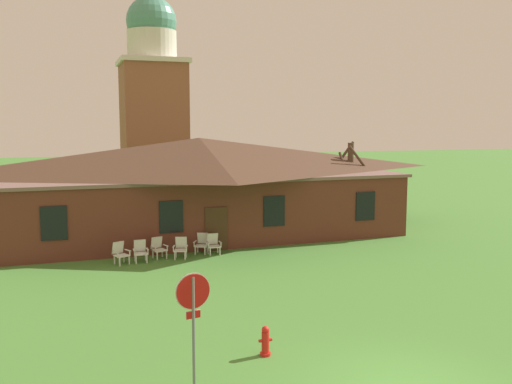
# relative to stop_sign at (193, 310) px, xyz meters

# --- Properties ---
(brick_building) EXTENTS (21.25, 10.40, 5.27)m
(brick_building) POSITION_rel_stop_sign_xyz_m (4.64, 18.84, 0.66)
(brick_building) COLOR brown
(brick_building) RESTS_ON ground
(dome_tower) EXTENTS (5.18, 5.18, 16.73)m
(dome_tower) POSITION_rel_stop_sign_xyz_m (4.32, 32.93, 5.53)
(dome_tower) COLOR #93563D
(dome_tower) RESTS_ON ground
(stop_sign) EXTENTS (0.80, 0.17, 2.84)m
(stop_sign) POSITION_rel_stop_sign_xyz_m (0.00, 0.00, 0.00)
(stop_sign) COLOR slate
(stop_sign) RESTS_ON ground
(lawn_chair_by_porch) EXTENTS (0.79, 0.84, 0.96)m
(lawn_chair_by_porch) POSITION_rel_stop_sign_xyz_m (-0.36, 12.74, -1.52)
(lawn_chair_by_porch) COLOR white
(lawn_chair_by_porch) RESTS_ON ground
(lawn_chair_near_door) EXTENTS (0.64, 0.67, 0.96)m
(lawn_chair_near_door) POSITION_rel_stop_sign_xyz_m (0.51, 12.82, -1.52)
(lawn_chair_near_door) COLOR white
(lawn_chair_near_door) RESTS_ON ground
(lawn_chair_left_end) EXTENTS (0.74, 0.79, 0.96)m
(lawn_chair_left_end) POSITION_rel_stop_sign_xyz_m (1.36, 13.22, -1.52)
(lawn_chair_left_end) COLOR silver
(lawn_chair_left_end) RESTS_ON ground
(lawn_chair_middle) EXTENTS (0.76, 0.81, 0.96)m
(lawn_chair_middle) POSITION_rel_stop_sign_xyz_m (2.32, 12.89, -1.52)
(lawn_chair_middle) COLOR white
(lawn_chair_middle) RESTS_ON ground
(lawn_chair_right_end) EXTENTS (0.82, 0.85, 0.96)m
(lawn_chair_right_end) POSITION_rel_stop_sign_xyz_m (3.44, 13.50, -1.52)
(lawn_chair_right_end) COLOR silver
(lawn_chair_right_end) RESTS_ON ground
(lawn_chair_far_side) EXTENTS (0.65, 0.68, 0.96)m
(lawn_chair_far_side) POSITION_rel_stop_sign_xyz_m (3.91, 13.19, -1.52)
(lawn_chair_far_side) COLOR white
(lawn_chair_far_side) RESTS_ON ground
(bare_tree_beside_building) EXTENTS (1.53, 1.57, 5.00)m
(bare_tree_beside_building) POSITION_rel_stop_sign_xyz_m (13.48, 17.66, 0.72)
(bare_tree_beside_building) COLOR brown
(bare_tree_beside_building) RESTS_ON ground
(fire_hydrant) EXTENTS (0.36, 0.28, 0.79)m
(fire_hydrant) POSITION_rel_stop_sign_xyz_m (2.27, 1.66, -1.64)
(fire_hydrant) COLOR red
(fire_hydrant) RESTS_ON ground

